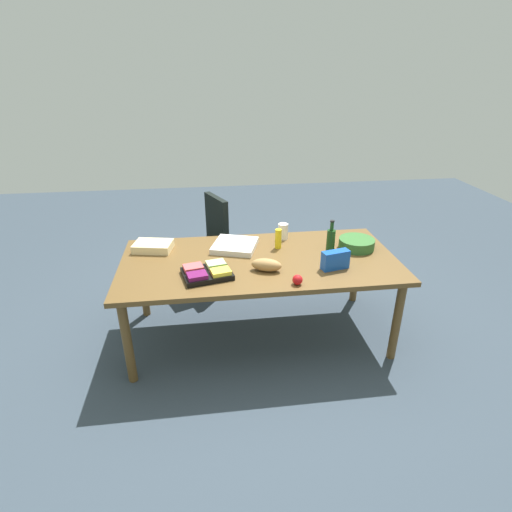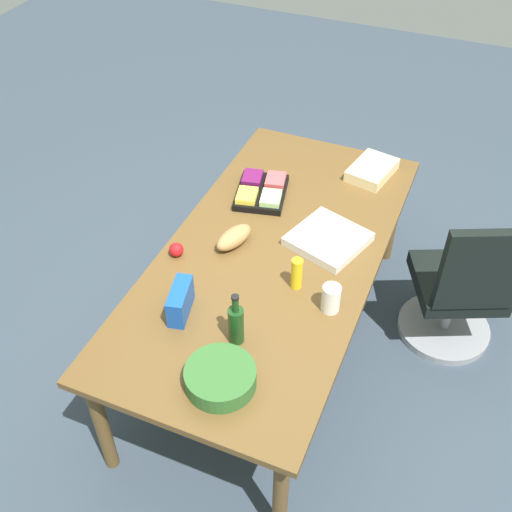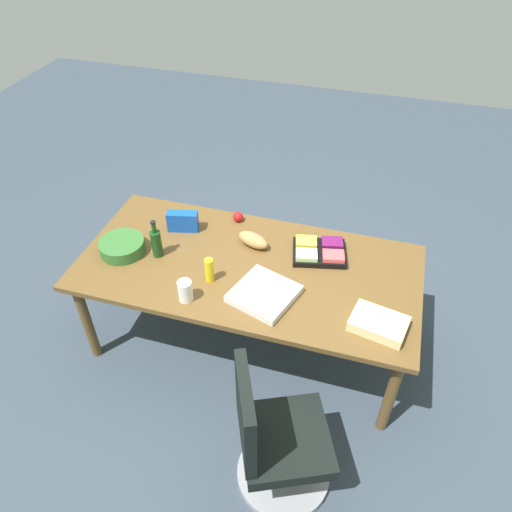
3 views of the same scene
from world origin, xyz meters
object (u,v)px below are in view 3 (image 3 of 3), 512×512
(mayo_jar, at_px, (185,291))
(mustard_bottle, at_px, (209,270))
(office_chair, at_px, (275,445))
(wine_bottle, at_px, (156,242))
(chip_bag_blue, at_px, (183,221))
(pizza_box, at_px, (264,294))
(apple_red, at_px, (238,217))
(bread_loaf, at_px, (253,240))
(conference_table, at_px, (248,273))
(fruit_platter, at_px, (319,251))
(sheet_cake, at_px, (379,324))
(salad_bowl, at_px, (122,246))

(mayo_jar, relative_size, mustard_bottle, 0.83)
(office_chair, xyz_separation_m, wine_bottle, (-1.09, 0.91, 0.49))
(wine_bottle, bearing_deg, chip_bag_blue, 79.85)
(pizza_box, relative_size, apple_red, 4.74)
(bread_loaf, xyz_separation_m, pizza_box, (0.21, -0.46, -0.03))
(conference_table, xyz_separation_m, fruit_platter, (0.44, 0.24, 0.10))
(fruit_platter, xyz_separation_m, mustard_bottle, (-0.63, -0.45, 0.06))
(mustard_bottle, bearing_deg, wine_bottle, 162.71)
(sheet_cake, relative_size, bread_loaf, 1.33)
(sheet_cake, height_order, mayo_jar, mayo_jar)
(conference_table, bearing_deg, salad_bowl, -173.06)
(fruit_platter, distance_m, wine_bottle, 1.11)
(wine_bottle, xyz_separation_m, apple_red, (0.41, 0.53, -0.07))
(conference_table, relative_size, wine_bottle, 7.97)
(conference_table, xyz_separation_m, pizza_box, (0.18, -0.25, 0.09))
(conference_table, distance_m, bread_loaf, 0.24)
(fruit_platter, relative_size, pizza_box, 1.15)
(bread_loaf, relative_size, pizza_box, 0.67)
(chip_bag_blue, height_order, fruit_platter, chip_bag_blue)
(sheet_cake, distance_m, mustard_bottle, 1.09)
(mayo_jar, height_order, salad_bowl, mayo_jar)
(wine_bottle, distance_m, salad_bowl, 0.26)
(fruit_platter, distance_m, pizza_box, 0.55)
(chip_bag_blue, xyz_separation_m, bread_loaf, (0.54, -0.03, -0.02))
(mayo_jar, height_order, mustard_bottle, mustard_bottle)
(mayo_jar, bearing_deg, conference_table, 55.75)
(office_chair, height_order, salad_bowl, office_chair)
(apple_red, bearing_deg, mustard_bottle, -87.89)
(wine_bottle, bearing_deg, mustard_bottle, -17.29)
(chip_bag_blue, height_order, wine_bottle, wine_bottle)
(sheet_cake, bearing_deg, chip_bag_blue, 159.50)
(mayo_jar, distance_m, salad_bowl, 0.67)
(chip_bag_blue, xyz_separation_m, mayo_jar, (0.29, -0.65, -0.00))
(office_chair, xyz_separation_m, salad_bowl, (-1.34, 0.87, 0.43))
(office_chair, bearing_deg, fruit_platter, 91.01)
(fruit_platter, xyz_separation_m, salad_bowl, (-1.31, -0.35, 0.01))
(sheet_cake, bearing_deg, fruit_platter, 129.84)
(office_chair, distance_m, bread_loaf, 1.36)
(office_chair, distance_m, apple_red, 1.64)
(apple_red, xyz_separation_m, mustard_bottle, (0.02, -0.66, 0.05))
(wine_bottle, height_order, salad_bowl, wine_bottle)
(pizza_box, bearing_deg, conference_table, 144.54)
(bread_loaf, distance_m, salad_bowl, 0.91)
(bread_loaf, bearing_deg, mayo_jar, -112.09)
(wine_bottle, bearing_deg, office_chair, -40.05)
(bread_loaf, height_order, mayo_jar, mayo_jar)
(wine_bottle, bearing_deg, bread_loaf, 25.12)
(office_chair, height_order, apple_red, office_chair)
(apple_red, bearing_deg, mayo_jar, -93.85)
(apple_red, bearing_deg, fruit_platter, -17.99)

